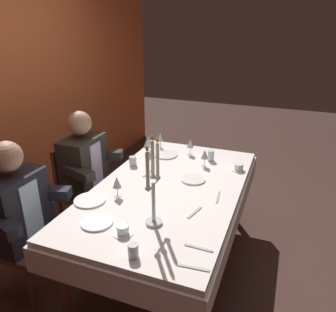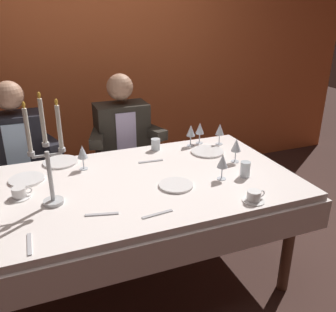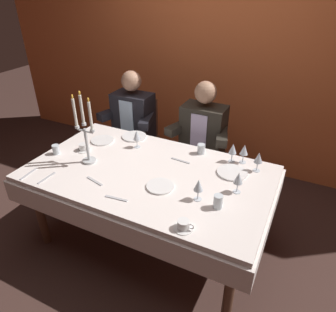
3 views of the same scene
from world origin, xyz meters
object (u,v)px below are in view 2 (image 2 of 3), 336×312
at_px(wine_glass_4, 200,129).
at_px(seated_diner_0, 18,148).
at_px(dinner_plate_2, 27,179).
at_px(dining_table, 140,198).
at_px(candelabra, 48,160).
at_px(water_tumbler_0, 245,169).
at_px(wine_glass_0, 191,131).
at_px(wine_glass_2, 223,162).
at_px(seated_diner_1, 122,135).
at_px(wine_glass_3, 236,146).
at_px(wine_glass_1, 220,130).
at_px(coffee_cup_1, 254,197).
at_px(wine_glass_5, 82,152).
at_px(water_tumbler_2, 156,144).
at_px(coffee_cup_0, 19,193).
at_px(dinner_plate_3, 61,162).
at_px(dinner_plate_0, 207,152).
at_px(dinner_plate_1, 176,185).

xyz_separation_m(wine_glass_4, seated_diner_0, (-1.32, 0.43, -0.12)).
bearing_deg(dinner_plate_2, dining_table, -22.11).
distance_m(candelabra, water_tumbler_0, 1.16).
bearing_deg(wine_glass_0, wine_glass_2, -96.26).
distance_m(wine_glass_0, seated_diner_0, 1.31).
bearing_deg(seated_diner_1, wine_glass_2, -71.44).
xyz_separation_m(candelabra, wine_glass_3, (1.21, 0.13, -0.14)).
bearing_deg(wine_glass_2, seated_diner_1, 108.56).
distance_m(wine_glass_1, coffee_cup_1, 0.89).
bearing_deg(dining_table, candelabra, -169.86).
xyz_separation_m(wine_glass_4, wine_glass_5, (-0.92, -0.16, 0.00)).
xyz_separation_m(dinner_plate_2, seated_diner_0, (-0.05, 0.63, -0.01)).
height_order(wine_glass_5, water_tumbler_2, wine_glass_5).
height_order(wine_glass_5, coffee_cup_0, wine_glass_5).
relative_size(water_tumbler_2, coffee_cup_0, 0.65).
relative_size(water_tumbler_2, seated_diner_1, 0.07).
relative_size(wine_glass_5, coffee_cup_1, 1.24).
relative_size(wine_glass_1, wine_glass_3, 1.00).
distance_m(dinner_plate_3, coffee_cup_1, 1.30).
bearing_deg(seated_diner_1, candelabra, -123.12).
bearing_deg(wine_glass_2, candelabra, 175.96).
height_order(dinner_plate_2, seated_diner_1, seated_diner_1).
relative_size(water_tumbler_2, coffee_cup_1, 0.65).
height_order(wine_glass_0, seated_diner_0, seated_diner_0).
xyz_separation_m(wine_glass_0, coffee_cup_0, (-1.22, -0.39, -0.09)).
relative_size(wine_glass_0, water_tumbler_0, 1.65).
bearing_deg(coffee_cup_1, wine_glass_3, 69.39).
bearing_deg(wine_glass_2, dinner_plate_2, 159.42).
distance_m(dinner_plate_0, wine_glass_1, 0.23).
distance_m(wine_glass_5, seated_diner_0, 0.72).
bearing_deg(dinner_plate_0, dinner_plate_1, -135.72).
height_order(wine_glass_5, water_tumbler_0, wine_glass_5).
bearing_deg(dinner_plate_1, candelabra, 175.35).
relative_size(wine_glass_2, water_tumbler_2, 1.92).
bearing_deg(wine_glass_5, dinner_plate_2, -173.18).
height_order(wine_glass_1, wine_glass_3, same).
relative_size(dinner_plate_3, wine_glass_0, 1.41).
distance_m(water_tumbler_0, coffee_cup_0, 1.33).
height_order(dinner_plate_1, water_tumbler_2, water_tumbler_2).
bearing_deg(candelabra, wine_glass_4, 25.68).
height_order(dining_table, water_tumbler_2, water_tumbler_2).
bearing_deg(coffee_cup_0, dinner_plate_3, 57.59).
bearing_deg(water_tumbler_0, wine_glass_5, 152.07).
distance_m(coffee_cup_0, seated_diner_1, 1.17).
distance_m(dinner_plate_3, wine_glass_5, 0.23).
xyz_separation_m(water_tumbler_0, seated_diner_0, (-1.31, 1.07, -0.05)).
bearing_deg(wine_glass_3, water_tumbler_2, 136.34).
relative_size(dinner_plate_1, seated_diner_0, 0.16).
relative_size(candelabra, coffee_cup_1, 4.60).
bearing_deg(wine_glass_1, seated_diner_0, 160.80).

